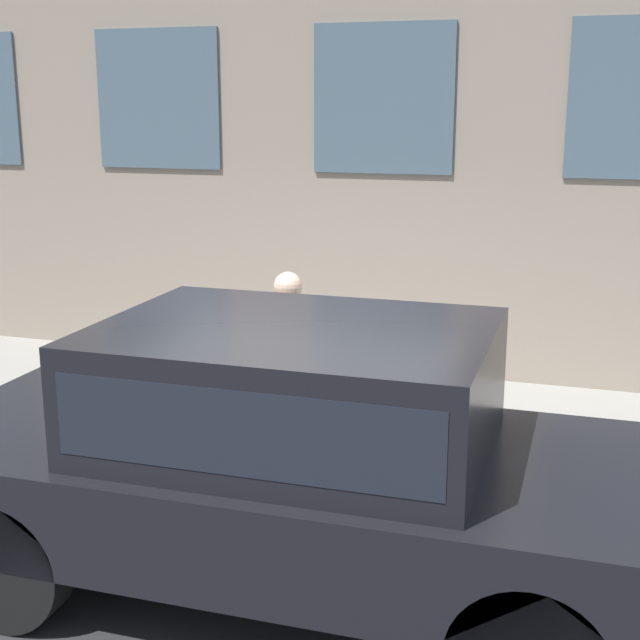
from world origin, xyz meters
name	(u,v)px	position (x,y,z in m)	size (l,w,h in m)	color
ground_plane	(284,500)	(0.00, 0.00, 0.00)	(80.00, 80.00, 0.00)	#2D2D30
sidewalk	(340,424)	(1.56, 0.00, 0.08)	(3.12, 60.00, 0.16)	#9E9B93
fire_hydrant	(353,410)	(0.63, -0.38, 0.57)	(0.37, 0.47, 0.80)	gray
person	(288,341)	(0.81, 0.24, 1.06)	(0.36, 0.24, 1.50)	#726651
parked_car_charcoal_near	(295,447)	(-1.23, -0.52, 0.98)	(1.98, 4.85, 1.75)	black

